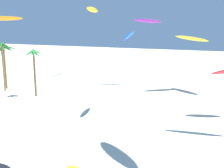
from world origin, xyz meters
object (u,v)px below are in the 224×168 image
at_px(palm_tree_1, 2,49).
at_px(flying_kite_0, 93,10).
at_px(flying_kite_4, 129,36).
at_px(flying_kite_6, 148,21).
at_px(palm_tree_0, 4,53).
at_px(palm_tree_2, 34,58).
at_px(flying_kite_1, 193,39).
at_px(flying_kite_7, 3,18).

xyz_separation_m(palm_tree_1, flying_kite_0, (6.40, 24.00, 8.43)).
bearing_deg(flying_kite_4, flying_kite_6, 100.65).
relative_size(palm_tree_0, palm_tree_2, 1.04).
relative_size(flying_kite_1, flying_kite_4, 0.92).
relative_size(palm_tree_2, flying_kite_1, 0.77).
bearing_deg(flying_kite_6, palm_tree_1, -142.71).
bearing_deg(palm_tree_2, flying_kite_7, -99.28).
distance_m(palm_tree_1, flying_kite_7, 10.78).
distance_m(flying_kite_0, flying_kite_7, 30.08).
height_order(palm_tree_0, palm_tree_2, palm_tree_0).
bearing_deg(flying_kite_7, flying_kite_1, 41.15).
height_order(palm_tree_0, flying_kite_4, flying_kite_4).
xyz_separation_m(flying_kite_1, flying_kite_6, (-9.49, 1.29, 3.45)).
distance_m(palm_tree_1, flying_kite_0, 26.23).
relative_size(palm_tree_1, flying_kite_1, 0.86).
height_order(palm_tree_2, flying_kite_4, flying_kite_4).
bearing_deg(flying_kite_1, flying_kite_0, 163.53).
relative_size(flying_kite_1, flying_kite_7, 0.79).
bearing_deg(flying_kite_7, palm_tree_2, 80.72).
bearing_deg(flying_kite_4, palm_tree_2, 174.15).
height_order(palm_tree_0, palm_tree_1, palm_tree_1).
bearing_deg(palm_tree_2, flying_kite_6, 50.16).
bearing_deg(flying_kite_1, flying_kite_6, 172.27).
xyz_separation_m(palm_tree_1, flying_kite_1, (32.54, 16.27, 1.99)).
distance_m(flying_kite_4, flying_kite_6, 20.42).
bearing_deg(palm_tree_1, flying_kite_4, -5.05).
bearing_deg(flying_kite_0, flying_kite_7, -88.58).
distance_m(palm_tree_2, flying_kite_6, 24.35).
distance_m(palm_tree_0, flying_kite_6, 29.79).
bearing_deg(palm_tree_0, flying_kite_6, 32.51).
distance_m(palm_tree_0, flying_kite_7, 13.27).
bearing_deg(palm_tree_1, palm_tree_2, -3.16).
height_order(palm_tree_1, flying_kite_6, flying_kite_6).
relative_size(flying_kite_0, flying_kite_4, 1.45).
bearing_deg(flying_kite_6, flying_kite_4, -79.35).
relative_size(flying_kite_0, flying_kite_7, 1.24).
xyz_separation_m(palm_tree_0, flying_kite_7, (8.65, -7.84, 6.31)).
distance_m(palm_tree_1, palm_tree_2, 8.13).
height_order(palm_tree_0, flying_kite_1, flying_kite_1).
bearing_deg(flying_kite_6, flying_kite_0, 158.85).
relative_size(flying_kite_0, flying_kite_6, 1.22).
height_order(palm_tree_1, flying_kite_1, flying_kite_1).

